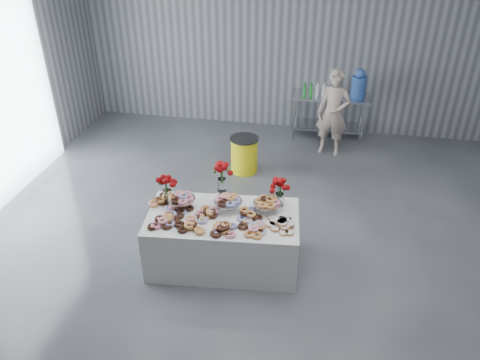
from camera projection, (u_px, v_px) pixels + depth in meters
The scene contains 16 objects.
ground at pixel (240, 264), 6.20m from camera, with size 9.00×9.00×0.00m, color #3B3E43.
room_walls at pixel (216, 66), 4.94m from camera, with size 8.04×9.04×4.02m.
display_table at pixel (223, 239), 6.04m from camera, with size 1.90×1.00×0.75m, color white.
prep_table at pixel (329, 109), 9.17m from camera, with size 1.50×0.60×0.90m.
donut_mounds at pixel (222, 215), 5.78m from camera, with size 1.80×0.80×0.09m, color #D08E4C, non-canonical shape.
cake_stand_left at pixel (181, 198), 5.95m from camera, with size 0.36×0.36×0.17m.
cake_stand_mid at pixel (228, 200), 5.90m from camera, with size 0.36×0.36×0.17m.
cake_stand_right at pixel (267, 202), 5.86m from camera, with size 0.36×0.36×0.17m.
danish_pile at pixel (283, 223), 5.63m from camera, with size 0.48×0.48×0.11m, color silver, non-canonical shape.
bouquet_left at pixel (166, 182), 5.97m from camera, with size 0.26×0.26×0.42m.
bouquet_right at pixel (280, 186), 5.90m from camera, with size 0.26×0.26×0.42m.
bouquet_center at pixel (222, 175), 5.96m from camera, with size 0.26×0.26×0.57m.
water_jug at pixel (359, 84), 8.81m from camera, with size 0.28×0.28×0.55m.
drink_bottles at pixel (314, 89), 8.92m from camera, with size 0.54×0.08×0.27m, color #268C33, non-canonical shape.
person at pixel (333, 113), 8.51m from camera, with size 0.59×0.39×1.61m, color #CC8C93.
trash_barrel at pixel (244, 155), 8.16m from camera, with size 0.50×0.50×0.64m.
Camera 1 is at (0.91, -4.65, 4.16)m, focal length 35.00 mm.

